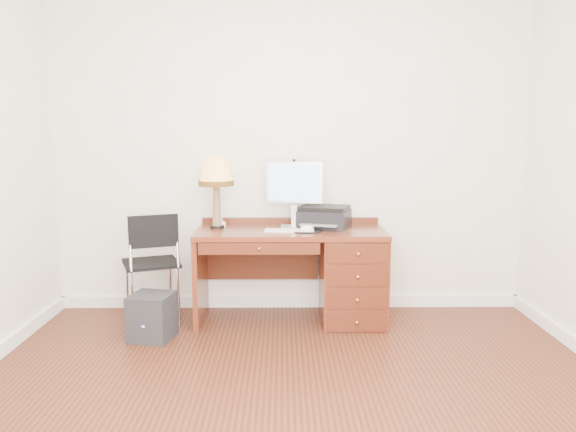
{
  "coord_description": "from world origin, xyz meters",
  "views": [
    {
      "loc": [
        -0.06,
        -3.03,
        1.52
      ],
      "look_at": [
        -0.02,
        1.2,
        0.89
      ],
      "focal_mm": 35.0,
      "sensor_mm": 36.0,
      "label": 1
    }
  ],
  "objects_px": {
    "monitor": "(293,186)",
    "chair": "(149,257)",
    "leg_lamp": "(216,175)",
    "printer": "(324,217)",
    "phone": "(219,220)",
    "desk": "(330,270)",
    "equipment_box": "(152,317)"
  },
  "relations": [
    {
      "from": "monitor",
      "to": "chair",
      "type": "bearing_deg",
      "value": -161.01
    },
    {
      "from": "monitor",
      "to": "leg_lamp",
      "type": "height_order",
      "value": "leg_lamp"
    },
    {
      "from": "printer",
      "to": "phone",
      "type": "xyz_separation_m",
      "value": [
        -0.86,
        0.03,
        -0.03
      ]
    },
    {
      "from": "chair",
      "to": "printer",
      "type": "bearing_deg",
      "value": -14.2
    },
    {
      "from": "desk",
      "to": "phone",
      "type": "relative_size",
      "value": 7.75
    },
    {
      "from": "desk",
      "to": "phone",
      "type": "bearing_deg",
      "value": 171.38
    },
    {
      "from": "desk",
      "to": "equipment_box",
      "type": "height_order",
      "value": "desk"
    },
    {
      "from": "desk",
      "to": "leg_lamp",
      "type": "xyz_separation_m",
      "value": [
        -0.92,
        0.08,
        0.76
      ]
    },
    {
      "from": "printer",
      "to": "leg_lamp",
      "type": "xyz_separation_m",
      "value": [
        -0.87,
        -0.03,
        0.34
      ]
    },
    {
      "from": "leg_lamp",
      "to": "monitor",
      "type": "bearing_deg",
      "value": 3.89
    },
    {
      "from": "chair",
      "to": "equipment_box",
      "type": "bearing_deg",
      "value": -96.22
    },
    {
      "from": "monitor",
      "to": "printer",
      "type": "relative_size",
      "value": 1.13
    },
    {
      "from": "leg_lamp",
      "to": "equipment_box",
      "type": "bearing_deg",
      "value": -130.84
    },
    {
      "from": "equipment_box",
      "to": "desk",
      "type": "bearing_deg",
      "value": 29.4
    },
    {
      "from": "printer",
      "to": "leg_lamp",
      "type": "height_order",
      "value": "leg_lamp"
    },
    {
      "from": "equipment_box",
      "to": "monitor",
      "type": "bearing_deg",
      "value": 39.21
    },
    {
      "from": "leg_lamp",
      "to": "equipment_box",
      "type": "distance_m",
      "value": 1.21
    },
    {
      "from": "monitor",
      "to": "chair",
      "type": "distance_m",
      "value": 1.29
    },
    {
      "from": "desk",
      "to": "leg_lamp",
      "type": "relative_size",
      "value": 2.58
    },
    {
      "from": "printer",
      "to": "monitor",
      "type": "bearing_deg",
      "value": -164.16
    },
    {
      "from": "printer",
      "to": "leg_lamp",
      "type": "bearing_deg",
      "value": -159.9
    },
    {
      "from": "leg_lamp",
      "to": "chair",
      "type": "bearing_deg",
      "value": -165.65
    },
    {
      "from": "monitor",
      "to": "phone",
      "type": "xyz_separation_m",
      "value": [
        -0.61,
        0.02,
        -0.28
      ]
    },
    {
      "from": "phone",
      "to": "monitor",
      "type": "bearing_deg",
      "value": -15.74
    },
    {
      "from": "printer",
      "to": "equipment_box",
      "type": "height_order",
      "value": "printer"
    },
    {
      "from": "desk",
      "to": "leg_lamp",
      "type": "distance_m",
      "value": 1.2
    },
    {
      "from": "leg_lamp",
      "to": "phone",
      "type": "bearing_deg",
      "value": 79.61
    },
    {
      "from": "printer",
      "to": "chair",
      "type": "distance_m",
      "value": 1.45
    },
    {
      "from": "desk",
      "to": "chair",
      "type": "relative_size",
      "value": 1.68
    },
    {
      "from": "desk",
      "to": "equipment_box",
      "type": "relative_size",
      "value": 4.4
    },
    {
      "from": "chair",
      "to": "equipment_box",
      "type": "distance_m",
      "value": 0.53
    },
    {
      "from": "equipment_box",
      "to": "chair",
      "type": "bearing_deg",
      "value": 116.76
    }
  ]
}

